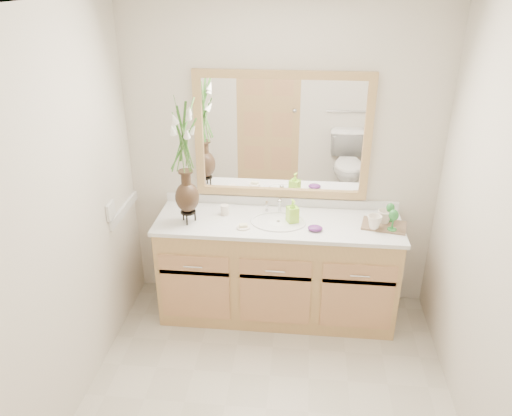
# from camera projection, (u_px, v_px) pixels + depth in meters

# --- Properties ---
(floor) EXTENTS (2.60, 2.60, 0.00)m
(floor) POSITION_uv_depth(u_px,v_px,m) (266.00, 409.00, 3.18)
(floor) COLOR beige
(floor) RESTS_ON ground
(ceiling) EXTENTS (2.40, 2.60, 0.02)m
(ceiling) POSITION_uv_depth(u_px,v_px,m) (271.00, 3.00, 2.14)
(ceiling) COLOR white
(ceiling) RESTS_ON wall_back
(wall_back) EXTENTS (2.40, 0.02, 2.40)m
(wall_back) POSITION_uv_depth(u_px,v_px,m) (282.00, 161.00, 3.83)
(wall_back) COLOR beige
(wall_back) RESTS_ON floor
(wall_left) EXTENTS (0.02, 2.60, 2.40)m
(wall_left) POSITION_uv_depth(u_px,v_px,m) (53.00, 235.00, 2.77)
(wall_left) COLOR beige
(wall_left) RESTS_ON floor
(wall_right) EXTENTS (0.02, 2.60, 2.40)m
(wall_right) POSITION_uv_depth(u_px,v_px,m) (502.00, 257.00, 2.55)
(wall_right) COLOR beige
(wall_right) RESTS_ON floor
(vanity) EXTENTS (1.80, 0.55, 0.80)m
(vanity) POSITION_uv_depth(u_px,v_px,m) (277.00, 270.00, 3.92)
(vanity) COLOR tan
(vanity) RESTS_ON floor
(counter) EXTENTS (1.84, 0.57, 0.03)m
(counter) POSITION_uv_depth(u_px,v_px,m) (278.00, 223.00, 3.74)
(counter) COLOR white
(counter) RESTS_ON vanity
(sink) EXTENTS (0.38, 0.34, 0.23)m
(sink) POSITION_uv_depth(u_px,v_px,m) (278.00, 228.00, 3.74)
(sink) COLOR white
(sink) RESTS_ON counter
(mirror) EXTENTS (1.32, 0.04, 0.97)m
(mirror) POSITION_uv_depth(u_px,v_px,m) (282.00, 136.00, 3.72)
(mirror) COLOR white
(mirror) RESTS_ON wall_back
(switch_plate) EXTENTS (0.02, 0.12, 0.12)m
(switch_plate) POSITION_uv_depth(u_px,v_px,m) (111.00, 211.00, 3.55)
(switch_plate) COLOR white
(switch_plate) RESTS_ON wall_left
(flower_vase) EXTENTS (0.21, 0.21, 0.85)m
(flower_vase) POSITION_uv_depth(u_px,v_px,m) (184.00, 149.00, 3.47)
(flower_vase) COLOR black
(flower_vase) RESTS_ON counter
(tumbler) EXTENTS (0.06, 0.06, 0.08)m
(tumbler) POSITION_uv_depth(u_px,v_px,m) (225.00, 210.00, 3.81)
(tumbler) COLOR white
(tumbler) RESTS_ON counter
(soap_dish) EXTENTS (0.10, 0.10, 0.03)m
(soap_dish) POSITION_uv_depth(u_px,v_px,m) (243.00, 227.00, 3.63)
(soap_dish) COLOR white
(soap_dish) RESTS_ON counter
(soap_bottle) EXTENTS (0.10, 0.10, 0.16)m
(soap_bottle) POSITION_uv_depth(u_px,v_px,m) (293.00, 212.00, 3.69)
(soap_bottle) COLOR #A4EC37
(soap_bottle) RESTS_ON counter
(purple_dish) EXTENTS (0.12, 0.11, 0.04)m
(purple_dish) POSITION_uv_depth(u_px,v_px,m) (315.00, 228.00, 3.59)
(purple_dish) COLOR #5C236B
(purple_dish) RESTS_ON counter
(tray) EXTENTS (0.35, 0.27, 0.02)m
(tray) POSITION_uv_depth(u_px,v_px,m) (384.00, 225.00, 3.65)
(tray) COLOR brown
(tray) RESTS_ON counter
(mug_left) EXTENTS (0.13, 0.13, 0.10)m
(mug_left) POSITION_uv_depth(u_px,v_px,m) (374.00, 221.00, 3.58)
(mug_left) COLOR white
(mug_left) RESTS_ON tray
(mug_right) EXTENTS (0.13, 0.12, 0.11)m
(mug_right) POSITION_uv_depth(u_px,v_px,m) (385.00, 216.00, 3.65)
(mug_right) COLOR white
(mug_right) RESTS_ON tray
(goblet_front) EXTENTS (0.07, 0.07, 0.16)m
(goblet_front) POSITION_uv_depth(u_px,v_px,m) (394.00, 216.00, 3.53)
(goblet_front) COLOR #277730
(goblet_front) RESTS_ON tray
(goblet_back) EXTENTS (0.06, 0.06, 0.14)m
(goblet_back) POSITION_uv_depth(u_px,v_px,m) (390.00, 209.00, 3.67)
(goblet_back) COLOR #277730
(goblet_back) RESTS_ON tray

